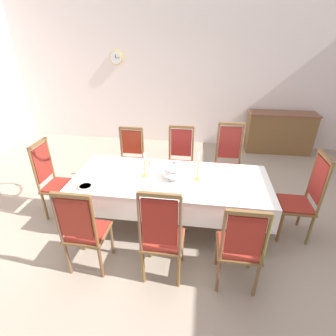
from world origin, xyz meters
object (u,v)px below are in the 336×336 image
Objects in this scene: chair_south_a at (84,229)px; chair_north_c at (228,161)px; dining_table at (171,183)px; chair_north_b at (180,159)px; chair_head_west at (54,179)px; chair_south_c at (240,246)px; spoon_secondary at (77,186)px; soup_tureen at (174,170)px; sideboard at (279,132)px; candlestick_west at (145,167)px; chair_north_a at (131,158)px; candlestick_east at (198,169)px; bowl_near_left at (156,162)px; bowl_near_right at (85,187)px; mounted_clock at (116,58)px; spoon_primary at (149,162)px; chair_head_east at (303,197)px; chair_south_b at (162,236)px.

chair_north_c is (1.64, 1.87, 0.03)m from chair_south_a.
chair_north_b is (0.04, 0.93, -0.10)m from dining_table.
chair_north_b is 1.95m from chair_head_west.
spoon_secondary is (-1.95, 0.56, 0.19)m from chair_south_c.
soup_tureen is 3.53m from sideboard.
chair_north_b is 1.75m from spoon_secondary.
chair_head_west is 3.34× the size of candlestick_west.
chair_north_a is at bearing 33.74° from sideboard.
dining_table is at bearing 180.00° from soup_tureen.
bowl_near_left is (-0.62, 0.39, -0.14)m from candlestick_east.
chair_north_a is (-0.82, 0.93, -0.12)m from dining_table.
bowl_near_left is 0.88× the size of bowl_near_right.
mounted_clock is at bearing 117.01° from bowl_near_left.
chair_north_c reaches higher than sideboard.
sideboard is (2.03, 2.86, -0.40)m from soup_tureen.
chair_north_b is 2.81m from sideboard.
spoon_primary is at bearing 51.24° from chair_north_b.
chair_head_west is 4.72m from sideboard.
mounted_clock reaches higher than dining_table.
chair_head_east is 3.89× the size of soup_tureen.
chair_south_a is 0.60m from bowl_near_right.
chair_north_c is 1.32m from spoon_primary.
chair_south_a reaches higher than dining_table.
soup_tureen is at bearing 54.55° from sideboard.
spoon_primary is (-1.20, -0.52, 0.15)m from chair_north_c.
chair_head_west is at bearing 20.49° from chair_north_c.
mounted_clock reaches higher than bowl_near_left.
chair_north_b reaches higher than soup_tureen.
mounted_clock reaches higher than chair_south_c.
candlestick_east is 1.53m from spoon_secondary.
candlestick_east is 0.75m from bowl_near_left.
chair_north_b is at bearing 46.87° from spoon_secondary.
chair_south_a is at bearing -78.20° from mounted_clock.
chair_south_b is 6.66× the size of spoon_primary.
chair_south_c is (1.64, -1.85, 0.01)m from chair_north_a.
spoon_primary is (-0.73, 0.41, -0.16)m from candlestick_east.
chair_south_a reaches higher than soup_tureen.
dining_table is 0.41m from candlestick_west.
soup_tureen is at bearing 50.21° from chair_north_c.
chair_south_b is 1.30m from spoon_secondary.
candlestick_east reaches higher than chair_south_c.
chair_head_west reaches higher than spoon_secondary.
chair_south_b reaches higher than bowl_near_left.
chair_head_east is at bearing 82.26° from sideboard.
chair_south_c is at bearing -17.41° from spoon_secondary.
chair_south_c is 3.62× the size of mounted_clock.
chair_head_west reaches higher than soup_tureen.
chair_south_c is 3.51× the size of soup_tureen.
chair_south_c is at bearing 90.00° from chair_north_c.
chair_south_a is at bearing 43.02° from chair_head_west.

